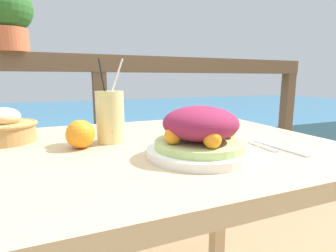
{
  "coord_description": "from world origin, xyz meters",
  "views": [
    {
      "loc": [
        -0.2,
        -0.71,
        0.96
      ],
      "look_at": [
        0.07,
        -0.06,
        0.83
      ],
      "focal_mm": 28.0,
      "sensor_mm": 36.0,
      "label": 1
    }
  ],
  "objects_px": {
    "drink_glass": "(110,117)",
    "bread_basket": "(5,128)",
    "salad_plate": "(200,134)",
    "potted_plant": "(9,14)"
  },
  "relations": [
    {
      "from": "salad_plate",
      "to": "potted_plant",
      "type": "height_order",
      "value": "potted_plant"
    },
    {
      "from": "salad_plate",
      "to": "potted_plant",
      "type": "relative_size",
      "value": 0.87
    },
    {
      "from": "drink_glass",
      "to": "potted_plant",
      "type": "relative_size",
      "value": 0.81
    },
    {
      "from": "salad_plate",
      "to": "drink_glass",
      "type": "relative_size",
      "value": 1.07
    },
    {
      "from": "salad_plate",
      "to": "drink_glass",
      "type": "xyz_separation_m",
      "value": [
        -0.18,
        0.22,
        0.02
      ]
    },
    {
      "from": "drink_glass",
      "to": "bread_basket",
      "type": "xyz_separation_m",
      "value": [
        -0.29,
        0.12,
        -0.03
      ]
    },
    {
      "from": "potted_plant",
      "to": "salad_plate",
      "type": "bearing_deg",
      "value": -61.27
    },
    {
      "from": "drink_glass",
      "to": "bread_basket",
      "type": "relative_size",
      "value": 1.38
    },
    {
      "from": "potted_plant",
      "to": "drink_glass",
      "type": "bearing_deg",
      "value": -64.89
    },
    {
      "from": "salad_plate",
      "to": "drink_glass",
      "type": "distance_m",
      "value": 0.29
    }
  ]
}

